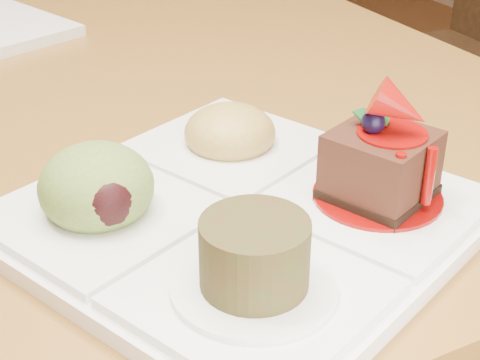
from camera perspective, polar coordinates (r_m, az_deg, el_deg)
name	(u,v)px	position (r m, az deg, el deg)	size (l,w,h in m)	color
sampler_plate	(233,200)	(0.46, -0.51, -1.56)	(0.33, 0.33, 0.10)	white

